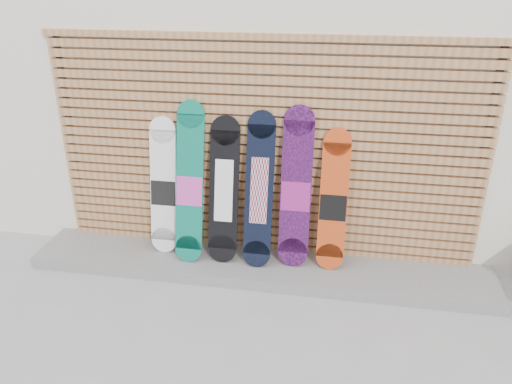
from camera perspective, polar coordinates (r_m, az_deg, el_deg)
ground at (r=4.57m, az=0.69°, el=-13.80°), size 80.00×80.00×0.00m
building at (r=7.14m, az=9.61°, el=15.64°), size 12.00×5.00×3.60m
concrete_step at (r=5.11m, az=0.25°, el=-8.47°), size 4.60×0.70×0.12m
slat_wall at (r=4.86m, az=0.86°, el=4.87°), size 4.26×0.08×2.29m
snowboard_0 at (r=5.11m, az=-10.54°, el=0.54°), size 0.27×0.27×1.39m
snowboard_1 at (r=4.92m, az=-7.59°, el=0.89°), size 0.27×0.41×1.57m
snowboard_2 at (r=4.88m, az=-3.68°, el=0.16°), size 0.29×0.36×1.43m
snowboard_3 at (r=4.79m, az=0.37°, el=0.16°), size 0.27×0.39×1.50m
snowboard_4 at (r=4.77m, az=4.59°, el=0.28°), size 0.29×0.31×1.56m
snowboard_5 at (r=4.80m, az=8.84°, el=-1.09°), size 0.27×0.31×1.36m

